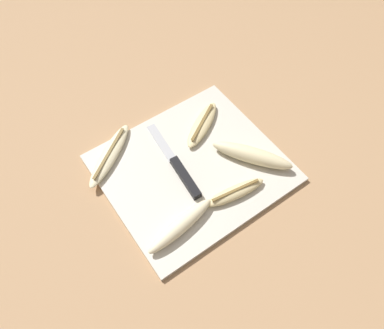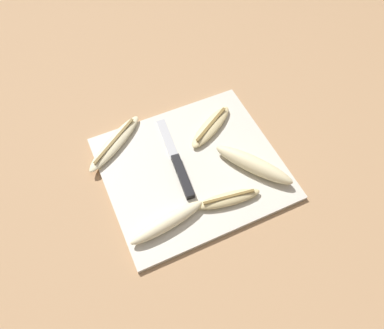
% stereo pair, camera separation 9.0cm
% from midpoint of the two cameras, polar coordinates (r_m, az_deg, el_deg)
% --- Properties ---
extents(ground_plane, '(4.00, 4.00, 0.00)m').
position_cam_midpoint_polar(ground_plane, '(0.92, 2.80, -0.96)').
color(ground_plane, tan).
extents(cutting_board, '(0.42, 0.37, 0.01)m').
position_cam_midpoint_polar(cutting_board, '(0.91, 2.81, -0.76)').
color(cutting_board, beige).
rests_on(cutting_board, ground_plane).
extents(knife, '(0.04, 0.25, 0.02)m').
position_cam_midpoint_polar(knife, '(0.89, 1.03, -1.02)').
color(knife, black).
rests_on(knife, cutting_board).
extents(banana_bright_far, '(0.18, 0.06, 0.03)m').
position_cam_midpoint_polar(banana_bright_far, '(0.82, -0.62, -9.05)').
color(banana_bright_far, beige).
rests_on(banana_bright_far, cutting_board).
extents(banana_ripe_center, '(0.16, 0.12, 0.02)m').
position_cam_midpoint_polar(banana_ripe_center, '(0.97, 5.55, 5.58)').
color(banana_ripe_center, beige).
rests_on(banana_ripe_center, cutting_board).
extents(banana_cream_curved, '(0.15, 0.19, 0.04)m').
position_cam_midpoint_polar(banana_cream_curved, '(0.90, 12.17, -0.24)').
color(banana_cream_curved, beige).
rests_on(banana_cream_curved, cutting_board).
extents(banana_pale_long, '(0.18, 0.15, 0.02)m').
position_cam_midpoint_polar(banana_pale_long, '(0.94, -9.05, 3.08)').
color(banana_pale_long, beige).
rests_on(banana_pale_long, cutting_board).
extents(banana_mellow_near, '(0.15, 0.06, 0.02)m').
position_cam_midpoint_polar(banana_mellow_near, '(0.86, 8.59, -5.46)').
color(banana_mellow_near, beige).
rests_on(banana_mellow_near, cutting_board).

